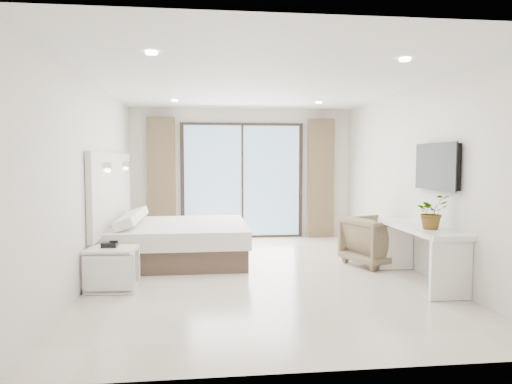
# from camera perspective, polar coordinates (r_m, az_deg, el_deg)

# --- Properties ---
(ground) EXTENTS (6.20, 6.20, 0.00)m
(ground) POSITION_cam_1_polar(r_m,az_deg,el_deg) (6.69, 0.53, -10.14)
(ground) COLOR beige
(ground) RESTS_ON ground
(room_shell) EXTENTS (4.62, 6.22, 2.72)m
(room_shell) POSITION_cam_1_polar(r_m,az_deg,el_deg) (7.30, -1.83, 3.59)
(room_shell) COLOR silver
(room_shell) RESTS_ON ground
(bed) EXTENTS (2.17, 2.06, 0.74)m
(bed) POSITION_cam_1_polar(r_m,az_deg,el_deg) (7.58, -9.70, -6.06)
(bed) COLOR brown
(bed) RESTS_ON ground
(nightstand) EXTENTS (0.63, 0.54, 0.53)m
(nightstand) POSITION_cam_1_polar(r_m,az_deg,el_deg) (6.09, -17.52, -9.16)
(nightstand) COLOR white
(nightstand) RESTS_ON ground
(phone) EXTENTS (0.19, 0.15, 0.06)m
(phone) POSITION_cam_1_polar(r_m,az_deg,el_deg) (6.08, -17.83, -6.29)
(phone) COLOR black
(phone) RESTS_ON nightstand
(console_desk) EXTENTS (0.52, 1.67, 0.77)m
(console_desk) POSITION_cam_1_polar(r_m,az_deg,el_deg) (6.43, 19.88, -5.79)
(console_desk) COLOR white
(console_desk) RESTS_ON ground
(plant) EXTENTS (0.47, 0.51, 0.34)m
(plant) POSITION_cam_1_polar(r_m,az_deg,el_deg) (6.14, 21.10, -2.76)
(plant) COLOR #33662D
(plant) RESTS_ON console_desk
(armchair) EXTENTS (1.00, 1.03, 0.83)m
(armchair) POSITION_cam_1_polar(r_m,az_deg,el_deg) (7.38, 14.67, -5.64)
(armchair) COLOR #877658
(armchair) RESTS_ON ground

